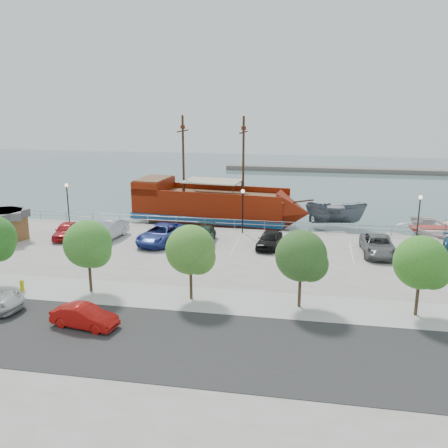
# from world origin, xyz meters

# --- Properties ---
(ground) EXTENTS (160.00, 160.00, 0.00)m
(ground) POSITION_xyz_m (0.00, 0.00, -1.00)
(ground) COLOR #3B5657
(land_slab) EXTENTS (100.00, 58.00, 1.20)m
(land_slab) POSITION_xyz_m (0.00, -21.00, -0.60)
(land_slab) COLOR gray
(land_slab) RESTS_ON ground
(street) EXTENTS (100.00, 8.00, 0.04)m
(street) POSITION_xyz_m (0.00, -16.00, 0.01)
(street) COLOR #282828
(street) RESTS_ON land_slab
(sidewalk) EXTENTS (100.00, 4.00, 0.05)m
(sidewalk) POSITION_xyz_m (0.00, -10.00, 0.01)
(sidewalk) COLOR #B2B2AF
(sidewalk) RESTS_ON land_slab
(seawall_railing) EXTENTS (50.00, 0.06, 1.00)m
(seawall_railing) POSITION_xyz_m (0.00, 7.80, 0.53)
(seawall_railing) COLOR gray
(seawall_railing) RESTS_ON land_slab
(far_shore) EXTENTS (40.00, 3.00, 0.80)m
(far_shore) POSITION_xyz_m (10.00, 55.00, -0.60)
(far_shore) COLOR #666256
(far_shore) RESTS_ON ground
(pirate_ship) EXTENTS (19.81, 7.29, 12.35)m
(pirate_ship) POSITION_xyz_m (-3.04, 12.69, 1.07)
(pirate_ship) COLOR maroon
(pirate_ship) RESTS_ON ground
(patrol_boat) EXTENTS (6.71, 3.06, 2.52)m
(patrol_boat) POSITION_xyz_m (9.04, 14.14, 0.26)
(patrol_boat) COLOR #545962
(patrol_boat) RESTS_ON ground
(speedboat) EXTENTS (6.32, 8.38, 1.64)m
(speedboat) POSITION_xyz_m (18.28, 11.18, -0.18)
(speedboat) COLOR silver
(speedboat) RESTS_ON ground
(dock_west) EXTENTS (6.89, 4.08, 0.38)m
(dock_west) POSITION_xyz_m (-14.28, 9.20, -0.81)
(dock_west) COLOR gray
(dock_west) RESTS_ON ground
(dock_mid) EXTENTS (7.45, 4.18, 0.41)m
(dock_mid) POSITION_xyz_m (6.75, 9.20, -0.80)
(dock_mid) COLOR slate
(dock_mid) RESTS_ON ground
(dock_east) EXTENTS (7.72, 4.60, 0.43)m
(dock_east) POSITION_xyz_m (17.23, 9.20, -0.79)
(dock_east) COLOR gray
(dock_east) RESTS_ON ground
(shed) EXTENTS (4.27, 4.27, 2.81)m
(shed) POSITION_xyz_m (-21.11, 0.10, 1.50)
(shed) COLOR brown
(shed) RESTS_ON land_slab
(street_sedan) EXTENTS (4.11, 2.00, 1.30)m
(street_sedan) POSITION_xyz_m (-6.05, -15.04, 0.65)
(street_sedan) COLOR #AD100C
(street_sedan) RESTS_ON street
(fire_hydrant) EXTENTS (0.29, 0.29, 0.82)m
(fire_hydrant) POSITION_xyz_m (-12.62, -10.80, 0.45)
(fire_hydrant) COLOR #DBC608
(fire_hydrant) RESTS_ON sidewalk
(lamp_post_left) EXTENTS (0.36, 0.36, 4.28)m
(lamp_post_left) POSITION_xyz_m (-18.00, 6.50, 2.94)
(lamp_post_left) COLOR black
(lamp_post_left) RESTS_ON land_slab
(lamp_post_mid) EXTENTS (0.36, 0.36, 4.28)m
(lamp_post_mid) POSITION_xyz_m (0.00, 6.50, 2.94)
(lamp_post_mid) COLOR black
(lamp_post_mid) RESTS_ON land_slab
(lamp_post_right) EXTENTS (0.36, 0.36, 4.28)m
(lamp_post_right) POSITION_xyz_m (16.00, 6.50, 2.94)
(lamp_post_right) COLOR black
(lamp_post_right) RESTS_ON land_slab
(tree_c) EXTENTS (3.30, 3.20, 5.00)m
(tree_c) POSITION_xyz_m (-7.85, -10.07, 3.30)
(tree_c) COLOR #473321
(tree_c) RESTS_ON sidewalk
(tree_d) EXTENTS (3.30, 3.20, 5.00)m
(tree_d) POSITION_xyz_m (-0.85, -10.07, 3.30)
(tree_d) COLOR #473321
(tree_d) RESTS_ON sidewalk
(tree_e) EXTENTS (3.30, 3.20, 5.00)m
(tree_e) POSITION_xyz_m (6.15, -10.07, 3.30)
(tree_e) COLOR #473321
(tree_e) RESTS_ON sidewalk
(tree_f) EXTENTS (3.30, 3.20, 5.00)m
(tree_f) POSITION_xyz_m (13.15, -10.07, 3.30)
(tree_f) COLOR #473321
(tree_f) RESTS_ON sidewalk
(parked_car_a) EXTENTS (2.44, 4.51, 1.46)m
(parked_car_a) POSITION_xyz_m (-15.90, 1.83, 0.73)
(parked_car_a) COLOR #B31C22
(parked_car_a) RESTS_ON land_slab
(parked_car_b) EXTENTS (2.43, 5.23, 1.66)m
(parked_car_b) POSITION_xyz_m (-11.96, 2.22, 0.83)
(parked_car_b) COLOR #A0A5AD
(parked_car_b) RESTS_ON land_slab
(parked_car_c) EXTENTS (3.67, 6.33, 1.66)m
(parked_car_c) POSITION_xyz_m (-6.76, 1.95, 0.83)
(parked_car_c) COLOR navy
(parked_car_c) RESTS_ON land_slab
(parked_car_d) EXTENTS (2.27, 4.91, 1.39)m
(parked_car_d) POSITION_xyz_m (-3.03, 2.65, 0.70)
(parked_car_d) COLOR #1D3A29
(parked_car_d) RESTS_ON land_slab
(parked_car_e) EXTENTS (2.32, 4.55, 1.48)m
(parked_car_e) POSITION_xyz_m (2.99, 2.26, 0.74)
(parked_car_e) COLOR black
(parked_car_e) RESTS_ON land_slab
(parked_car_g) EXTENTS (2.74, 5.66, 1.55)m
(parked_car_g) POSITION_xyz_m (12.10, 2.01, 0.78)
(parked_car_g) COLOR slate
(parked_car_g) RESTS_ON land_slab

